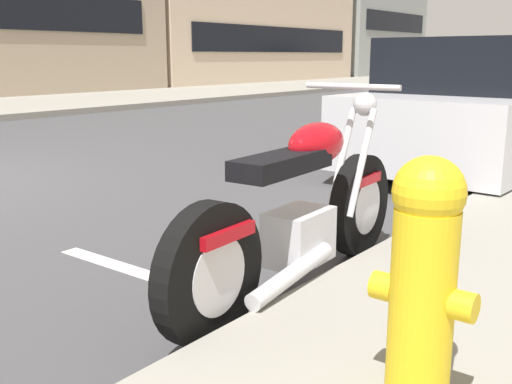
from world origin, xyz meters
The scene contains 5 objects.
sidewalk_far_curb centered at (12.00, 7.36, 0.07)m, with size 120.00×5.00×0.14m, color gray.
parking_stall_stripe centered at (0.00, -4.26, 0.00)m, with size 0.12×2.20×0.01m, color silver.
parked_motorcycle centered at (0.39, -4.80, 0.44)m, with size 2.24×0.62×1.13m.
parked_car_near_corner centered at (4.99, -4.38, 0.70)m, with size 4.52×2.03×1.48m.
fire_hydrant centered at (-0.46, -5.85, 0.59)m, with size 0.24×0.36×0.85m.
Camera 1 is at (-2.31, -6.57, 1.30)m, focal length 42.19 mm.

